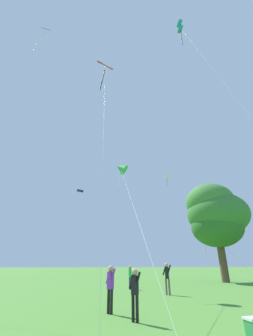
# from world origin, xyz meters

# --- Properties ---
(kite_teal_box) EXTENTS (1.06, 10.55, 29.53)m
(kite_teal_box) POSITION_xyz_m (10.68, 14.34, 28.36)
(kite_teal_box) COLOR teal
(kite_teal_box) RESTS_ON ground_plane
(kite_red_high) EXTENTS (1.71, 11.35, 21.29)m
(kite_red_high) POSITION_xyz_m (1.72, 14.44, 19.46)
(kite_red_high) COLOR red
(kite_red_high) RESTS_ON ground_plane
(kite_green_small) EXTENTS (1.38, 12.19, 9.43)m
(kite_green_small) POSITION_xyz_m (3.42, 13.89, 8.83)
(kite_green_small) COLOR green
(kite_green_small) RESTS_ON ground_plane
(kite_blue_delta) EXTENTS (2.39, 7.84, 7.75)m
(kite_blue_delta) POSITION_xyz_m (16.38, 24.94, 6.70)
(kite_blue_delta) COLOR blue
(kite_blue_delta) RESTS_ON ground_plane
(kite_pink_low) EXTENTS (2.70, 8.75, 30.35)m
(kite_pink_low) POSITION_xyz_m (-6.02, 18.14, 26.92)
(kite_pink_low) COLOR pink
(kite_pink_low) RESTS_ON ground_plane
(kite_black_large) EXTENTS (4.29, 10.36, 16.79)m
(kite_black_large) POSITION_xyz_m (-0.31, 44.41, 15.38)
(kite_black_large) COLOR black
(kite_black_large) RESTS_ON ground_plane
(kite_white_distant) EXTENTS (1.41, 7.75, 15.30)m
(kite_white_distant) POSITION_xyz_m (13.34, 28.80, 14.67)
(kite_white_distant) COLOR white
(kite_white_distant) RESTS_ON ground_plane
(person_in_red_shirt) EXTENTS (0.37, 0.49, 1.68)m
(person_in_red_shirt) POSITION_xyz_m (1.96, 7.44, 1.01)
(person_in_red_shirt) COLOR black
(person_in_red_shirt) RESTS_ON ground_plane
(person_foreground_watcher) EXTENTS (0.39, 0.43, 1.58)m
(person_foreground_watcher) POSITION_xyz_m (2.60, 5.94, 0.95)
(person_foreground_watcher) COLOR black
(person_foreground_watcher) RESTS_ON ground_plane
(person_far_back) EXTENTS (0.57, 0.33, 1.82)m
(person_far_back) POSITION_xyz_m (6.24, 12.56, 1.10)
(person_far_back) COLOR #665B4C
(person_far_back) RESTS_ON ground_plane
(person_child_small) EXTENTS (0.23, 0.54, 1.67)m
(person_child_small) POSITION_xyz_m (4.63, 16.26, 1.00)
(person_child_small) COLOR #2D3351
(person_child_small) RESTS_ON ground_plane
(tree_right_cluster) EXTENTS (6.97, 6.96, 10.80)m
(tree_right_cluster) POSITION_xyz_m (16.00, 21.41, 7.08)
(tree_right_cluster) COLOR brown
(tree_right_cluster) RESTS_ON ground_plane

